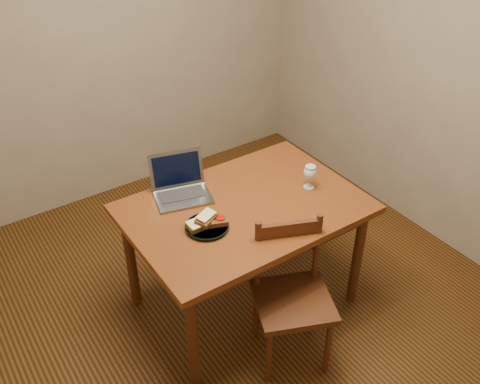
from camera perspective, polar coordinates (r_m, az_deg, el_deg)
floor at (r=3.47m, az=-1.08°, el=-11.67°), size 3.20×3.20×0.02m
back_wall at (r=4.03m, az=-14.51°, el=16.39°), size 3.20×0.02×2.60m
right_wall at (r=3.72m, az=20.54°, el=13.84°), size 0.02×3.20×2.60m
table at (r=3.03m, az=0.51°, el=-2.79°), size 1.30×0.90×0.74m
chair at (r=2.88m, az=5.61°, el=-10.46°), size 0.52×0.51×0.43m
plate at (r=2.82m, az=-3.53°, el=-3.73°), size 0.23×0.23×0.02m
sandwich_cheese at (r=2.79m, az=-4.36°, el=-3.40°), size 0.13×0.08×0.04m
sandwich_tomato at (r=2.81m, az=-2.66°, el=-3.06°), size 0.15×0.12×0.04m
sandwich_top at (r=2.79m, az=-3.63°, el=-2.78°), size 0.14×0.12×0.04m
milk_glass at (r=3.11m, az=7.44°, el=1.62°), size 0.08×0.08×0.15m
laptop at (r=3.07m, az=-6.41°, el=0.86°), size 0.37×0.35×0.22m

